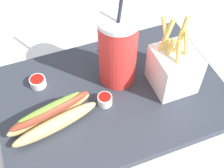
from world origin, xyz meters
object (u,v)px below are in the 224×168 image
at_px(hot_dog_1, 52,117).
at_px(ketchup_cup_2, 105,100).
at_px(soda_cup, 118,50).
at_px(ketchup_cup_1, 38,82).
at_px(fries_basket, 174,69).

relative_size(hot_dog_1, ketchup_cup_2, 6.07).
bearing_deg(hot_dog_1, soda_cup, 23.18).
bearing_deg(ketchup_cup_1, soda_cup, -13.17).
distance_m(fries_basket, ketchup_cup_2, 0.16).
xyz_separation_m(soda_cup, hot_dog_1, (-0.16, -0.07, -0.06)).
bearing_deg(soda_cup, fries_basket, -30.25).
xyz_separation_m(hot_dog_1, ketchup_cup_2, (0.11, 0.01, -0.01)).
distance_m(soda_cup, ketchup_cup_2, 0.11).
relative_size(hot_dog_1, ketchup_cup_1, 5.33).
bearing_deg(fries_basket, ketchup_cup_2, 179.57).
distance_m(soda_cup, ketchup_cup_1, 0.19).
height_order(hot_dog_1, ketchup_cup_1, hot_dog_1).
height_order(fries_basket, hot_dog_1, fries_basket).
bearing_deg(hot_dog_1, fries_basket, 2.13).
height_order(soda_cup, hot_dog_1, soda_cup).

